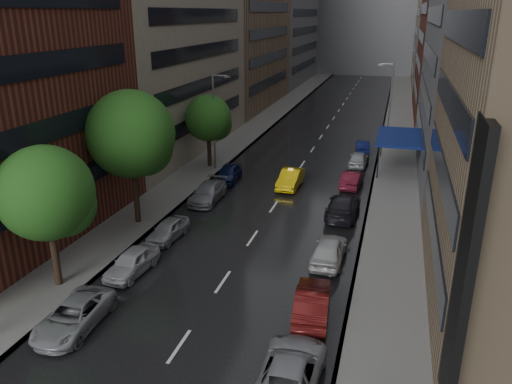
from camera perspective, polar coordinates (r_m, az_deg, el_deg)
road at (r=65.46m, az=7.96°, el=7.03°), size 14.00×140.00×0.01m
sidewalk_left at (r=67.21m, az=0.29°, el=7.62°), size 4.00×140.00×0.15m
sidewalk_right at (r=64.89m, az=15.89°, el=6.41°), size 4.00×140.00×0.15m
buildings_left at (r=75.85m, az=-2.47°, el=21.10°), size 8.00×108.00×38.00m
buildings_right at (r=70.30m, az=22.34°, el=19.06°), size 8.05×109.10×36.00m
building_far at (r=131.59m, az=12.85°, el=20.14°), size 40.00×14.00×32.00m
tree_near at (r=28.08m, az=-22.92°, el=-0.13°), size 5.03×5.03×8.02m
tree_mid at (r=34.97m, az=-14.11°, el=6.40°), size 6.01×6.01×9.57m
tree_far at (r=48.09m, az=-5.48°, el=8.38°), size 4.44×4.44×7.08m
taxi at (r=43.25m, az=3.96°, el=1.53°), size 1.69×4.67×1.53m
parked_cars_left at (r=34.63m, az=-9.36°, el=-3.59°), size 2.48×27.76×1.51m
parked_cars_right at (r=34.88m, az=9.39°, el=-3.33°), size 2.46×42.18×1.61m
street_lamp_left at (r=47.20m, az=-4.75°, el=8.25°), size 1.74×0.22×9.00m
street_lamp_right at (r=59.07m, az=15.01°, el=10.00°), size 1.74×0.22×9.00m
awning at (r=49.58m, az=15.97°, el=6.04°), size 4.00×8.00×3.12m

